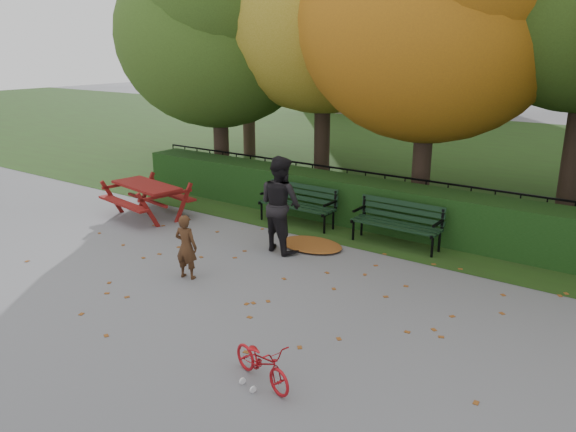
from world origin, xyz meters
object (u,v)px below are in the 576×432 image
Objects in this scene: tree_a at (220,19)px; bench_left at (299,201)px; bench_right at (398,220)px; adult at (280,204)px; bicycle at (262,362)px; picnic_table at (147,192)px; child at (186,247)px.

tree_a reaches higher than bench_left.
bench_left is at bearing -25.76° from tree_a.
bench_right is 2.40m from adult.
adult reaches higher than bicycle.
adult is 4.58m from bicycle.
picnic_table is (0.73, -3.52, -3.91)m from tree_a.
bench_right is at bearing 0.00° from bench_left.
adult reaches higher than child.
child reaches higher than bench_left.
bench_right is 5.80m from picnic_table.
tree_a is 7.23× the size of bicycle.
child is (4.07, -5.54, -3.95)m from tree_a.
bicycle is (0.78, -5.39, -0.25)m from bench_right.
adult reaches higher than picnic_table.
bicycle is at bearing -21.15° from picnic_table.
bench_left is 3.56m from picnic_table.
bench_right reaches higher than bicycle.
bench_right is at bearing -132.74° from child.
bench_left is at bearing -53.98° from adult.
adult is at bearing 49.55° from bicycle.
child is at bearing -87.14° from bench_left.
tree_a is 11.00m from bicycle.
bench_left is (3.89, -1.88, -4.00)m from tree_a.
tree_a reaches higher than bench_right.
bench_left is 6.27m from bicycle.
picnic_table is at bearing 75.36° from bicycle.
child is 3.48m from bicycle.
bicycle is at bearing -81.72° from bench_right.
adult is at bearing -136.66° from bench_right.
child is at bearing -21.72° from picnic_table.
bench_right is 1.59× the size of child.
adult is (0.68, -1.62, 0.42)m from bench_left.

